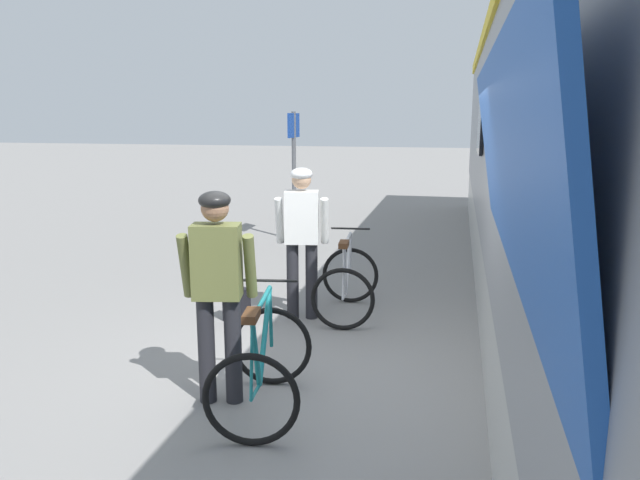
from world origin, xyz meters
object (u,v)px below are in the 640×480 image
Objects in this scene: cyclist_near_in_white at (302,230)px; cyclist_far_in_olive at (217,279)px; bicycle_far_teal at (262,365)px; platform_sign_post at (294,154)px; bicycle_near_silver at (347,283)px; backpack_on_platform at (237,305)px.

cyclist_near_in_white is 2.20m from cyclist_far_in_olive.
bicycle_far_teal is (0.40, -0.11, -0.65)m from cyclist_far_in_olive.
platform_sign_post is at bearing 106.27° from cyclist_near_in_white.
bicycle_near_silver is at bearing 20.99° from cyclist_near_in_white.
cyclist_far_in_olive reaches higher than backpack_on_platform.
backpack_on_platform is at bearing -83.12° from platform_sign_post.
platform_sign_post is (-0.56, 4.62, 1.42)m from backpack_on_platform.
platform_sign_post reaches higher than cyclist_far_in_olive.
cyclist_near_in_white is 1.51× the size of bicycle_far_teal.
platform_sign_post is (-1.53, 6.64, 1.22)m from bicycle_far_teal.
cyclist_far_in_olive is at bearing 164.35° from bicycle_far_teal.
bicycle_near_silver is 1.31m from backpack_on_platform.
cyclist_far_in_olive is at bearing -93.41° from cyclist_near_in_white.
platform_sign_post is at bearing 119.18° from backpack_on_platform.
bicycle_near_silver is 0.97× the size of bicycle_far_teal.
bicycle_far_teal is at bearing -41.98° from backpack_on_platform.
cyclist_far_in_olive is 0.77m from bicycle_far_teal.
platform_sign_post is (-1.13, 6.53, 0.57)m from cyclist_far_in_olive.
bicycle_far_teal is at bearing -95.18° from bicycle_near_silver.
cyclist_near_in_white is at bearing -73.73° from platform_sign_post.
bicycle_far_teal is (-0.23, -2.50, 0.00)m from bicycle_near_silver.
bicycle_near_silver is at bearing -67.00° from platform_sign_post.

